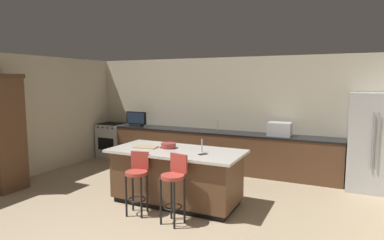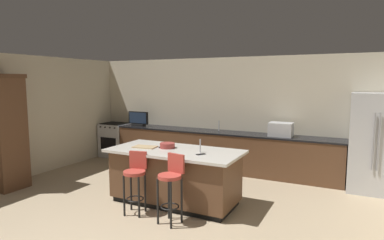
{
  "view_description": "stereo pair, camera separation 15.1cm",
  "coord_description": "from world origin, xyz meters",
  "px_view_note": "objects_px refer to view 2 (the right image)",
  "views": [
    {
      "loc": [
        2.55,
        -2.39,
        2.07
      ],
      "look_at": [
        -0.15,
        3.36,
        1.3
      ],
      "focal_mm": 30.52,
      "sensor_mm": 36.0,
      "label": 1
    },
    {
      "loc": [
        2.69,
        -2.32,
        2.07
      ],
      "look_at": [
        -0.15,
        3.36,
        1.3
      ],
      "focal_mm": 30.52,
      "sensor_mm": 36.0,
      "label": 2
    }
  ],
  "objects_px": {
    "fruit_bowl": "(167,145)",
    "kitchen_island": "(175,176)",
    "cutting_board": "(145,147)",
    "bar_stool_right": "(171,182)",
    "refrigerator": "(374,143)",
    "cell_phone": "(201,154)",
    "cabinet_tower": "(5,130)",
    "range_oven": "(116,140)",
    "tv_monitor": "(138,119)",
    "tv_remote": "(162,147)",
    "microwave": "(281,129)",
    "bar_stool_left": "(135,177)"
  },
  "relations": [
    {
      "from": "cabinet_tower",
      "to": "cutting_board",
      "type": "bearing_deg",
      "value": 15.12
    },
    {
      "from": "microwave",
      "to": "cutting_board",
      "type": "relative_size",
      "value": 1.21
    },
    {
      "from": "fruit_bowl",
      "to": "kitchen_island",
      "type": "bearing_deg",
      "value": -20.26
    },
    {
      "from": "kitchen_island",
      "to": "tv_remote",
      "type": "distance_m",
      "value": 0.55
    },
    {
      "from": "refrigerator",
      "to": "cell_phone",
      "type": "distance_m",
      "value": 3.38
    },
    {
      "from": "refrigerator",
      "to": "cell_phone",
      "type": "height_order",
      "value": "refrigerator"
    },
    {
      "from": "refrigerator",
      "to": "cutting_board",
      "type": "height_order",
      "value": "refrigerator"
    },
    {
      "from": "range_oven",
      "to": "cell_phone",
      "type": "xyz_separation_m",
      "value": [
        3.69,
        -2.37,
        0.46
      ]
    },
    {
      "from": "refrigerator",
      "to": "microwave",
      "type": "relative_size",
      "value": 3.85
    },
    {
      "from": "range_oven",
      "to": "cutting_board",
      "type": "bearing_deg",
      "value": -41.84
    },
    {
      "from": "bar_stool_left",
      "to": "fruit_bowl",
      "type": "bearing_deg",
      "value": 66.9
    },
    {
      "from": "bar_stool_right",
      "to": "bar_stool_left",
      "type": "bearing_deg",
      "value": -175.45
    },
    {
      "from": "microwave",
      "to": "tv_remote",
      "type": "height_order",
      "value": "microwave"
    },
    {
      "from": "range_oven",
      "to": "bar_stool_left",
      "type": "relative_size",
      "value": 0.95
    },
    {
      "from": "tv_remote",
      "to": "cutting_board",
      "type": "bearing_deg",
      "value": -156.18
    },
    {
      "from": "kitchen_island",
      "to": "cell_phone",
      "type": "relative_size",
      "value": 14.93
    },
    {
      "from": "refrigerator",
      "to": "bar_stool_left",
      "type": "xyz_separation_m",
      "value": [
        -3.36,
        -2.83,
        -0.35
      ]
    },
    {
      "from": "bar_stool_right",
      "to": "cell_phone",
      "type": "height_order",
      "value": "bar_stool_right"
    },
    {
      "from": "kitchen_island",
      "to": "microwave",
      "type": "distance_m",
      "value": 2.66
    },
    {
      "from": "cabinet_tower",
      "to": "tv_remote",
      "type": "distance_m",
      "value": 3.1
    },
    {
      "from": "refrigerator",
      "to": "fruit_bowl",
      "type": "xyz_separation_m",
      "value": [
        -3.21,
        -2.1,
        0.04
      ]
    },
    {
      "from": "microwave",
      "to": "tv_monitor",
      "type": "distance_m",
      "value": 3.63
    },
    {
      "from": "fruit_bowl",
      "to": "bar_stool_right",
      "type": "bearing_deg",
      "value": -56.03
    },
    {
      "from": "cabinet_tower",
      "to": "microwave",
      "type": "height_order",
      "value": "cabinet_tower"
    },
    {
      "from": "microwave",
      "to": "fruit_bowl",
      "type": "height_order",
      "value": "microwave"
    },
    {
      "from": "range_oven",
      "to": "bar_stool_left",
      "type": "xyz_separation_m",
      "value": [
        2.81,
        -2.91,
        0.12
      ]
    },
    {
      "from": "tv_monitor",
      "to": "tv_remote",
      "type": "relative_size",
      "value": 3.43
    },
    {
      "from": "microwave",
      "to": "tv_monitor",
      "type": "relative_size",
      "value": 0.82
    },
    {
      "from": "refrigerator",
      "to": "tv_monitor",
      "type": "xyz_separation_m",
      "value": [
        -5.36,
        0.04,
        0.15
      ]
    },
    {
      "from": "fruit_bowl",
      "to": "microwave",
      "type": "bearing_deg",
      "value": 55.86
    },
    {
      "from": "cell_phone",
      "to": "range_oven",
      "type": "bearing_deg",
      "value": -179.85
    },
    {
      "from": "bar_stool_right",
      "to": "cutting_board",
      "type": "height_order",
      "value": "bar_stool_right"
    },
    {
      "from": "kitchen_island",
      "to": "range_oven",
      "type": "distance_m",
      "value": 3.87
    },
    {
      "from": "kitchen_island",
      "to": "bar_stool_right",
      "type": "distance_m",
      "value": 0.81
    },
    {
      "from": "microwave",
      "to": "tv_remote",
      "type": "bearing_deg",
      "value": -126.2
    },
    {
      "from": "microwave",
      "to": "kitchen_island",
      "type": "bearing_deg",
      "value": -119.82
    },
    {
      "from": "refrigerator",
      "to": "microwave",
      "type": "xyz_separation_m",
      "value": [
        -1.73,
        0.09,
        0.12
      ]
    },
    {
      "from": "tv_monitor",
      "to": "bar_stool_left",
      "type": "height_order",
      "value": "tv_monitor"
    },
    {
      "from": "cutting_board",
      "to": "bar_stool_right",
      "type": "bearing_deg",
      "value": -35.92
    },
    {
      "from": "cabinet_tower",
      "to": "tv_monitor",
      "type": "bearing_deg",
      "value": 72.75
    },
    {
      "from": "refrigerator",
      "to": "cell_phone",
      "type": "xyz_separation_m",
      "value": [
        -2.49,
        -2.29,
        -0.0
      ]
    },
    {
      "from": "kitchen_island",
      "to": "cabinet_tower",
      "type": "distance_m",
      "value": 3.43
    },
    {
      "from": "cabinet_tower",
      "to": "cutting_board",
      "type": "height_order",
      "value": "cabinet_tower"
    },
    {
      "from": "range_oven",
      "to": "tv_monitor",
      "type": "height_order",
      "value": "tv_monitor"
    },
    {
      "from": "fruit_bowl",
      "to": "cutting_board",
      "type": "relative_size",
      "value": 0.65
    },
    {
      "from": "cell_phone",
      "to": "kitchen_island",
      "type": "bearing_deg",
      "value": -159.78
    },
    {
      "from": "bar_stool_right",
      "to": "fruit_bowl",
      "type": "relative_size",
      "value": 3.93
    },
    {
      "from": "refrigerator",
      "to": "fruit_bowl",
      "type": "distance_m",
      "value": 3.84
    },
    {
      "from": "microwave",
      "to": "tv_monitor",
      "type": "height_order",
      "value": "tv_monitor"
    },
    {
      "from": "range_oven",
      "to": "cabinet_tower",
      "type": "bearing_deg",
      "value": -92.22
    }
  ]
}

